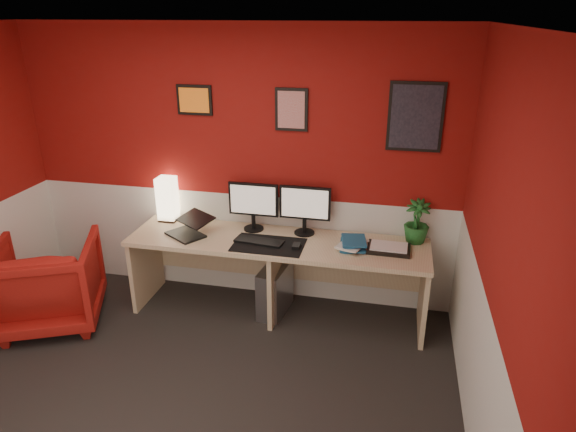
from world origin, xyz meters
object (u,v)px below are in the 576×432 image
object	(u,v)px
pc_tower	(275,289)
monitor_left	(253,199)
zen_tray	(389,249)
desk	(277,277)
potted_plant	(417,222)
laptop	(185,224)
armchair	(48,283)
shoji_lamp	(168,200)
monitor_right	(305,203)

from	to	relation	value
pc_tower	monitor_left	bearing A→B (deg)	152.25
zen_tray	pc_tower	world-z (taller)	zen_tray
desk	potted_plant	size ratio (longest dim) A/B	6.91
monitor_left	potted_plant	size ratio (longest dim) A/B	1.54
laptop	armchair	world-z (taller)	laptop
desk	shoji_lamp	size ratio (longest dim) A/B	6.50
laptop	pc_tower	distance (m)	1.00
laptop	potted_plant	size ratio (longest dim) A/B	0.88
zen_tray	potted_plant	xyz separation A→B (m)	(0.21, 0.22, 0.17)
monitor_left	pc_tower	xyz separation A→B (m)	(0.23, -0.16, -0.80)
potted_plant	pc_tower	distance (m)	1.39
desk	monitor_left	xyz separation A→B (m)	(-0.26, 0.19, 0.66)
monitor_right	potted_plant	size ratio (longest dim) A/B	1.54
desk	pc_tower	size ratio (longest dim) A/B	5.78
desk	armchair	distance (m)	1.99
zen_tray	potted_plant	world-z (taller)	potted_plant
shoji_lamp	armchair	xyz separation A→B (m)	(-0.81, -0.78, -0.55)
laptop	monitor_left	bearing A→B (deg)	58.94
shoji_lamp	laptop	bearing A→B (deg)	-46.34
armchair	monitor_right	bearing A→B (deg)	175.30
zen_tray	potted_plant	size ratio (longest dim) A/B	0.93
shoji_lamp	potted_plant	xyz separation A→B (m)	(2.27, -0.01, -0.01)
zen_tray	shoji_lamp	bearing A→B (deg)	173.69
shoji_lamp	pc_tower	size ratio (longest dim) A/B	0.89
desk	monitor_left	bearing A→B (deg)	144.30
pc_tower	armchair	xyz separation A→B (m)	(-1.89, -0.57, 0.16)
shoji_lamp	potted_plant	distance (m)	2.27
shoji_lamp	laptop	size ratio (longest dim) A/B	1.21
zen_tray	desk	bearing A→B (deg)	-179.55
shoji_lamp	zen_tray	size ratio (longest dim) A/B	1.14
laptop	monitor_right	size ratio (longest dim) A/B	0.57
laptop	monitor_left	xyz separation A→B (m)	(0.55, 0.26, 0.18)
desk	potted_plant	xyz separation A→B (m)	(1.17, 0.23, 0.55)
shoji_lamp	pc_tower	xyz separation A→B (m)	(1.08, -0.21, -0.70)
monitor_right	potted_plant	world-z (taller)	monitor_right
laptop	zen_tray	xyz separation A→B (m)	(1.76, 0.08, -0.09)
shoji_lamp	laptop	distance (m)	0.44
laptop	zen_tray	world-z (taller)	laptop
potted_plant	pc_tower	xyz separation A→B (m)	(-1.19, -0.20, -0.69)
monitor_right	zen_tray	size ratio (longest dim) A/B	1.66
monitor_left	pc_tower	distance (m)	0.85
desk	pc_tower	distance (m)	0.14
monitor_left	armchair	xyz separation A→B (m)	(-1.65, -0.73, -0.64)
potted_plant	armchair	xyz separation A→B (m)	(-3.08, -0.77, -0.54)
zen_tray	armchair	size ratio (longest dim) A/B	0.42
laptop	monitor_left	distance (m)	0.64
monitor_right	armchair	xyz separation A→B (m)	(-2.12, -0.74, -0.64)
monitor_left	shoji_lamp	bearing A→B (deg)	176.85
shoji_lamp	zen_tray	distance (m)	2.08
desk	monitor_left	distance (m)	0.73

